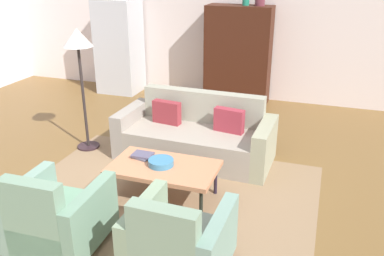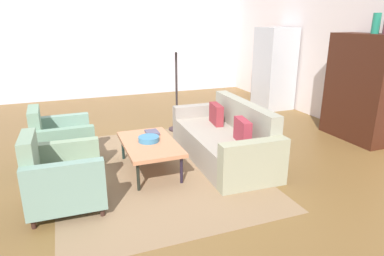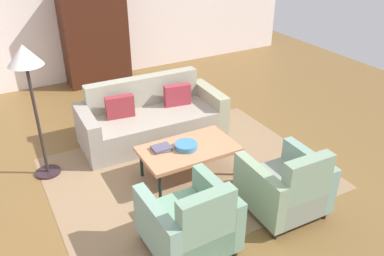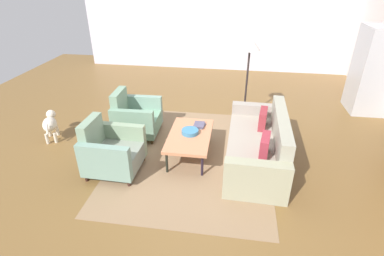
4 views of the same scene
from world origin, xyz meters
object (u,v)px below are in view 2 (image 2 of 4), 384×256
object	(u,v)px
coffee_table	(149,145)
armchair_left	(59,144)
fruit_bowl	(149,139)
floor_lamp	(176,53)
armchair_right	(59,179)
vase_tall	(376,23)
book_stack	(152,133)
refrigerator	(274,68)
cabinet	(361,88)
couch	(227,140)

from	to	relation	value
coffee_table	armchair_left	size ratio (longest dim) A/B	1.36
fruit_bowl	floor_lamp	distance (m)	2.06
armchair_right	fruit_bowl	distance (m)	1.33
fruit_bowl	vase_tall	size ratio (longest dim) A/B	0.90
armchair_left	book_stack	size ratio (longest dim) A/B	3.63
armchair_right	refrigerator	xyz separation A→B (m)	(-3.04, 4.78, 0.58)
cabinet	vase_tall	xyz separation A→B (m)	(0.10, -0.00, 1.06)
couch	floor_lamp	bearing A→B (deg)	10.82
coffee_table	book_stack	distance (m)	0.34
fruit_bowl	vase_tall	world-z (taller)	vase_tall
refrigerator	armchair_right	bearing A→B (deg)	-57.57
cabinet	coffee_table	bearing A→B (deg)	-89.82
armchair_right	book_stack	bearing A→B (deg)	126.69
coffee_table	armchair_right	bearing A→B (deg)	-62.84
coffee_table	cabinet	size ratio (longest dim) A/B	0.67
fruit_bowl	armchair_left	bearing A→B (deg)	-115.88
couch	cabinet	distance (m)	2.61
floor_lamp	coffee_table	bearing A→B (deg)	-30.37
coffee_table	cabinet	bearing A→B (deg)	90.18
coffee_table	armchair_right	distance (m)	1.31
couch	coffee_table	world-z (taller)	couch
couch	book_stack	distance (m)	1.12
cabinet	fruit_bowl	bearing A→B (deg)	-90.32
coffee_table	armchair_right	xyz separation A→B (m)	(0.60, -1.17, -0.04)
fruit_bowl	book_stack	size ratio (longest dim) A/B	1.18
armchair_left	refrigerator	world-z (taller)	refrigerator
coffee_table	fruit_bowl	world-z (taller)	fruit_bowl
armchair_right	refrigerator	size ratio (longest dim) A/B	0.48
armchair_left	vase_tall	bearing A→B (deg)	80.37
fruit_bowl	refrigerator	bearing A→B (deg)	123.66
armchair_left	fruit_bowl	xyz separation A→B (m)	(0.57, 1.17, 0.11)
coffee_table	armchair_left	xyz separation A→B (m)	(-0.60, -1.17, -0.04)
armchair_right	refrigerator	bearing A→B (deg)	123.82
vase_tall	fruit_bowl	bearing A→B (deg)	-91.86
refrigerator	floor_lamp	distance (m)	2.87
couch	coffee_table	size ratio (longest dim) A/B	1.77
couch	armchair_left	world-z (taller)	armchair_left
book_stack	cabinet	bearing A→B (deg)	85.20
armchair_right	vase_tall	world-z (taller)	vase_tall
book_stack	refrigerator	xyz separation A→B (m)	(-2.13, 3.49, 0.49)
armchair_left	vase_tall	xyz separation A→B (m)	(0.69, 4.88, 1.62)
cabinet	vase_tall	size ratio (longest dim) A/B	5.67
book_stack	coffee_table	bearing A→B (deg)	-21.20
armchair_left	book_stack	world-z (taller)	armchair_left
book_stack	refrigerator	distance (m)	4.12
couch	book_stack	bearing A→B (deg)	75.05
armchair_left	refrigerator	xyz separation A→B (m)	(-1.84, 4.78, 0.58)
cabinet	floor_lamp	world-z (taller)	cabinet
vase_tall	refrigerator	bearing A→B (deg)	-177.74
couch	floor_lamp	world-z (taller)	floor_lamp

